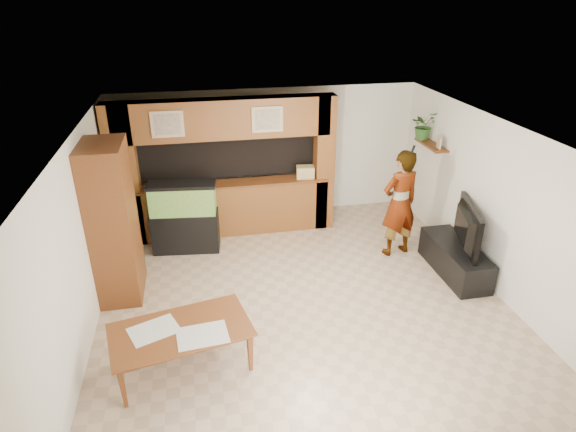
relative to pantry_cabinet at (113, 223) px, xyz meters
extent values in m
plane|color=tan|center=(2.70, -0.78, -1.20)|extent=(6.50, 6.50, 0.00)
plane|color=white|center=(2.70, -0.78, 1.40)|extent=(6.50, 6.50, 0.00)
plane|color=silver|center=(2.70, 2.47, 0.10)|extent=(6.00, 0.00, 6.00)
plane|color=silver|center=(-0.30, -0.78, 0.10)|extent=(0.00, 6.50, 6.50)
plane|color=silver|center=(5.70, -0.78, 0.10)|extent=(0.00, 6.50, 6.50)
cube|color=brown|center=(1.80, 1.67, -0.70)|extent=(3.80, 0.35, 1.00)
cube|color=brown|center=(1.80, 1.67, -0.18)|extent=(3.80, 0.43, 0.04)
cube|color=brown|center=(1.80, 1.67, 1.05)|extent=(3.80, 0.35, 0.70)
cube|color=brown|center=(0.00, 1.67, 0.10)|extent=(0.50, 0.35, 2.60)
cube|color=brown|center=(3.65, 1.67, 0.10)|extent=(0.35, 0.35, 2.60)
cube|color=black|center=(1.80, 2.22, 0.25)|extent=(4.20, 0.45, 0.85)
cube|color=tan|center=(0.85, 1.48, 1.05)|extent=(0.55, 0.03, 0.45)
cube|color=tan|center=(0.85, 1.46, 1.05)|extent=(0.43, 0.01, 0.35)
cube|color=tan|center=(2.55, 1.48, 1.05)|extent=(0.55, 0.03, 0.45)
cube|color=tan|center=(2.55, 1.46, 1.05)|extent=(0.43, 0.01, 0.35)
cylinder|color=black|center=(-0.27, 0.22, 0.70)|extent=(0.04, 0.25, 0.25)
cylinder|color=white|center=(-0.24, 0.22, 0.70)|extent=(0.01, 0.21, 0.21)
cube|color=brown|center=(5.55, 1.17, 0.50)|extent=(0.25, 0.90, 0.04)
cube|color=brown|center=(0.00, 0.00, 0.00)|extent=(0.60, 0.98, 2.41)
cylinder|color=#B2B2B7|center=(-0.09, 0.02, -0.95)|extent=(0.28, 0.28, 0.51)
cube|color=black|center=(0.99, 1.17, -0.84)|extent=(1.17, 0.44, 0.73)
cube|color=#3A8635|center=(0.99, 1.17, -0.22)|extent=(1.12, 0.41, 0.51)
cube|color=black|center=(0.99, 1.17, 0.07)|extent=(1.17, 0.44, 0.06)
cube|color=black|center=(5.35, -0.50, -0.95)|extent=(0.56, 1.52, 0.51)
imported|color=black|center=(5.35, -0.50, -0.34)|extent=(0.52, 1.24, 0.72)
cube|color=tan|center=(5.55, 0.90, 0.63)|extent=(0.05, 0.17, 0.22)
imported|color=#2C5A24|center=(5.52, 1.50, 0.78)|extent=(0.59, 0.55, 0.53)
imported|color=#926C50|center=(4.65, 0.33, -0.24)|extent=(0.79, 0.61, 1.92)
cylinder|color=black|center=(4.70, 0.17, 0.77)|extent=(0.04, 0.11, 0.18)
imported|color=brown|center=(0.93, -1.92, -0.91)|extent=(1.82, 1.25, 0.59)
cube|color=silver|center=(1.18, -2.05, -0.61)|extent=(0.64, 0.49, 0.01)
cube|color=silver|center=(0.61, -1.84, -0.61)|extent=(0.68, 0.60, 0.01)
cube|color=tan|center=(3.29, 1.67, -0.05)|extent=(0.36, 0.26, 0.22)
camera|label=1|loc=(1.30, -6.71, 3.14)|focal=30.00mm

